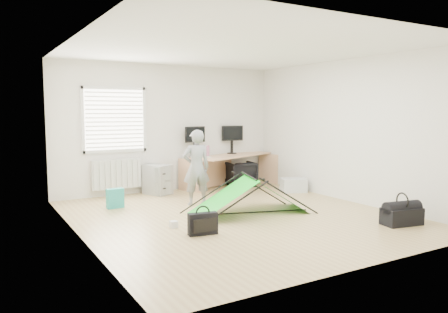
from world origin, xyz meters
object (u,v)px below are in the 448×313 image
person (196,168)px  kite (249,195)px  monitor_right (232,143)px  desk (233,171)px  laptop_bag (203,224)px  storage_crate (293,185)px  thermos (208,151)px  monitor_left (195,145)px  duffel_bag (402,216)px  office_chair (241,174)px  filing_cabinet (158,179)px

person → kite: size_ratio=0.67×
monitor_right → desk: bearing=-101.3°
person → laptop_bag: size_ratio=3.34×
storage_crate → monitor_right: bearing=116.2°
thermos → storage_crate: bearing=-38.8°
monitor_left → duffel_bag: (1.34, -4.34, -0.85)m
monitor_right → duffel_bag: (0.37, -4.36, -0.85)m
thermos → desk: bearing=-1.3°
duffel_bag → storage_crate: bearing=94.8°
desk → office_chair: size_ratio=3.48×
filing_cabinet → laptop_bag: 3.19m
monitor_left → duffel_bag: size_ratio=0.83×
kite → duffel_bag: kite is taller
filing_cabinet → laptop_bag: filing_cabinet is taller
desk → kite: bearing=-136.6°
monitor_right → storage_crate: size_ratio=0.97×
filing_cabinet → desk: bearing=-27.0°
person → duffel_bag: (2.05, -2.85, -0.56)m
filing_cabinet → thermos: thermos is taller
desk → person: bearing=-162.2°
monitor_left → kite: bearing=-102.7°
thermos → person: 1.58m
desk → storage_crate: (0.83, -1.15, -0.23)m
thermos → office_chair: bearing=1.2°
storage_crate → kite: bearing=-148.7°
kite → storage_crate: 2.26m
person → laptop_bag: bearing=77.1°
kite → laptop_bag: bearing=-131.8°
desk → person: 2.02m
kite → duffel_bag: 2.41m
person → laptop_bag: person is taller
person → duffel_bag: bearing=137.0°
office_chair → kite: size_ratio=0.30×
monitor_left → thermos: monitor_left is taller
thermos → person: person is taller
filing_cabinet → duffel_bag: bearing=-85.9°
storage_crate → laptop_bag: bearing=-149.1°
monitor_left → monitor_right: (0.97, 0.02, 0.00)m
kite → filing_cabinet: bearing=123.8°
desk → laptop_bag: bearing=-149.0°
monitor_right → laptop_bag: monitor_right is taller
filing_cabinet → monitor_right: monitor_right is taller
person → storage_crate: (2.37, 0.11, -0.55)m
filing_cabinet → monitor_left: size_ratio=1.24×
person → kite: bearing=124.3°
thermos → duffel_bag: 4.34m
thermos → duffel_bag: bearing=-74.7°
monitor_left → office_chair: (1.08, -0.20, -0.69)m
monitor_right → thermos: size_ratio=2.09×
filing_cabinet → person: 1.41m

